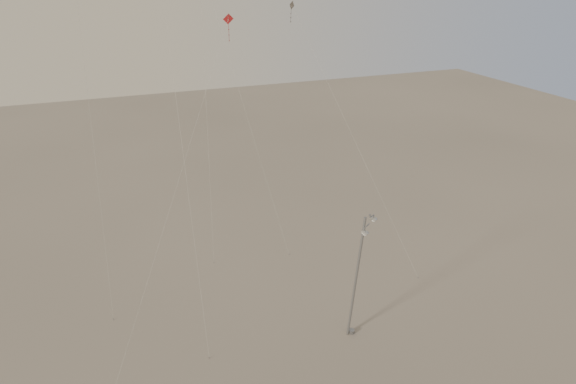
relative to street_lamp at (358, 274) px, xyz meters
name	(u,v)px	position (x,y,z in m)	size (l,w,h in m)	color
ground	(296,338)	(-4.22, 1.00, -5.35)	(160.00, 160.00, 0.00)	gray
street_lamp	(358,274)	(0.00, 0.00, 0.00)	(1.79, 1.09, 10.04)	gray
kite_1	(170,53)	(-10.33, 7.30, 14.50)	(0.67, 7.97, 25.35)	#2D2825
kite_3	(203,101)	(-8.23, 9.05, 10.86)	(12.05, 11.89, 21.68)	maroon
kite_4	(323,73)	(3.46, 14.50, 10.95)	(6.95, 14.42, 22.06)	#2D2825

